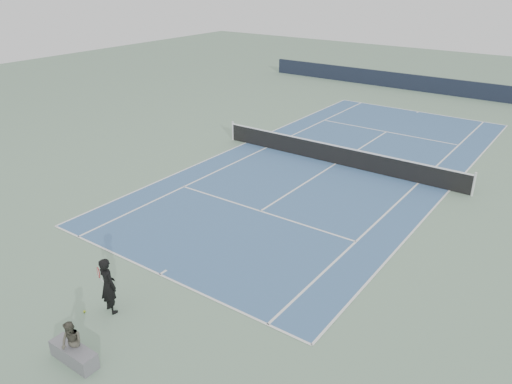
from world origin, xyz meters
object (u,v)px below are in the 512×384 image
Objects in this scene: tennis_ball at (84,311)px; spectator_bench at (73,348)px; tennis_net at (336,154)px; tennis_player at (108,285)px.

tennis_ball is 0.05× the size of spectator_bench.
tennis_net is at bearing 88.61° from tennis_ball.
tennis_player is 23.93× the size of tennis_ball.
tennis_player is 1.10m from tennis_ball.
tennis_ball is 1.97m from spectator_bench.
tennis_player is at bearing 43.35° from tennis_ball.
tennis_player is at bearing -89.22° from tennis_net.
tennis_net is 9.42× the size of spectator_bench.
tennis_player is at bearing 115.31° from spectator_bench.
tennis_ball is (-0.54, -0.51, -0.81)m from tennis_player.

